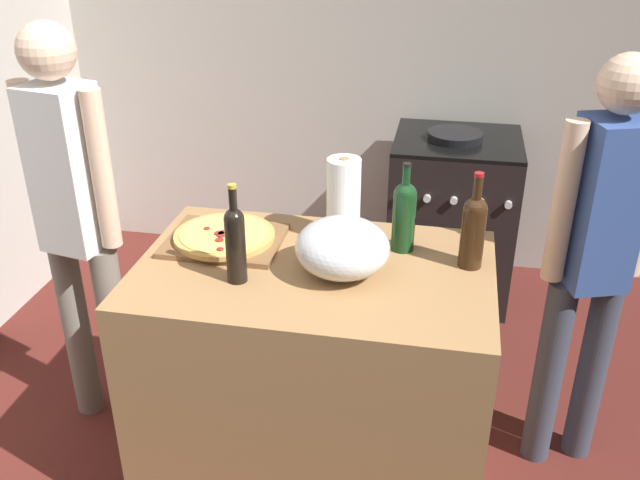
{
  "coord_description": "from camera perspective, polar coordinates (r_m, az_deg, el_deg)",
  "views": [
    {
      "loc": [
        0.39,
        -1.21,
        2.08
      ],
      "look_at": [
        -0.01,
        0.88,
        0.99
      ],
      "focal_mm": 39.34,
      "sensor_mm": 36.0,
      "label": 1
    }
  ],
  "objects": [
    {
      "name": "ground_plane",
      "position": [
        3.31,
        1.72,
        -12.0
      ],
      "size": [
        4.26,
        3.25,
        0.02
      ],
      "primitive_type": "cube",
      "color": "#511E19"
    },
    {
      "name": "kitchen_wall_rear",
      "position": [
        4.0,
        5.35,
        15.86
      ],
      "size": [
        4.26,
        0.1,
        2.6
      ],
      "primitive_type": "cube",
      "color": "#BCB7AD",
      "rests_on": "ground_plane"
    },
    {
      "name": "counter",
      "position": [
        2.59,
        -0.43,
        -11.26
      ],
      "size": [
        1.19,
        0.77,
        0.94
      ],
      "primitive_type": "cube",
      "color": "#9E7247",
      "rests_on": "ground_plane"
    },
    {
      "name": "cutting_board",
      "position": [
        2.5,
        -7.75,
        -0.04
      ],
      "size": [
        0.4,
        0.32,
        0.02
      ],
      "primitive_type": "cube",
      "color": "brown",
      "rests_on": "counter"
    },
    {
      "name": "pizza",
      "position": [
        2.49,
        -7.78,
        0.38
      ],
      "size": [
        0.36,
        0.36,
        0.03
      ],
      "color": "tan",
      "rests_on": "cutting_board"
    },
    {
      "name": "mixing_bowl",
      "position": [
        2.25,
        1.84,
        -0.63
      ],
      "size": [
        0.31,
        0.31,
        0.19
      ],
      "color": "#B2B2B7",
      "rests_on": "counter"
    },
    {
      "name": "paper_towel_roll",
      "position": [
        2.45,
        1.93,
        3.32
      ],
      "size": [
        0.12,
        0.12,
        0.3
      ],
      "color": "white",
      "rests_on": "counter"
    },
    {
      "name": "wine_bottle_green",
      "position": [
        2.33,
        12.36,
        0.94
      ],
      "size": [
        0.08,
        0.08,
        0.33
      ],
      "color": "#331E0F",
      "rests_on": "counter"
    },
    {
      "name": "wine_bottle_dark",
      "position": [
        2.2,
        -6.9,
        -0.07
      ],
      "size": [
        0.06,
        0.06,
        0.33
      ],
      "color": "black",
      "rests_on": "counter"
    },
    {
      "name": "wine_bottle_clear",
      "position": [
        2.4,
        6.86,
        2.17
      ],
      "size": [
        0.08,
        0.08,
        0.32
      ],
      "color": "#143819",
      "rests_on": "counter"
    },
    {
      "name": "stove",
      "position": [
        3.86,
        10.63,
        1.84
      ],
      "size": [
        0.65,
        0.62,
        0.94
      ],
      "color": "black",
      "rests_on": "ground_plane"
    },
    {
      "name": "person_in_stripes",
      "position": [
        2.79,
        -19.31,
        2.08
      ],
      "size": [
        0.38,
        0.24,
        1.67
      ],
      "color": "slate",
      "rests_on": "ground_plane"
    },
    {
      "name": "person_in_red",
      "position": [
        2.63,
        21.42,
        -0.98
      ],
      "size": [
        0.35,
        0.25,
        1.61
      ],
      "color": "#383D4C",
      "rests_on": "ground_plane"
    }
  ]
}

